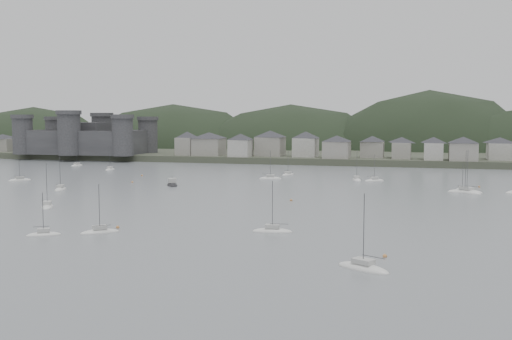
% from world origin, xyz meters
% --- Properties ---
extents(ground, '(900.00, 900.00, 0.00)m').
position_xyz_m(ground, '(0.00, 0.00, 0.00)').
color(ground, slate).
rests_on(ground, ground).
extents(far_shore_land, '(900.00, 250.00, 3.00)m').
position_xyz_m(far_shore_land, '(0.00, 295.00, 1.50)').
color(far_shore_land, '#383D2D').
rests_on(far_shore_land, ground).
extents(forested_ridge, '(851.55, 103.94, 102.57)m').
position_xyz_m(forested_ridge, '(4.83, 269.40, -11.28)').
color(forested_ridge, black).
rests_on(forested_ridge, ground).
extents(castle, '(66.00, 43.00, 20.00)m').
position_xyz_m(castle, '(-120.00, 179.80, 10.96)').
color(castle, '#353437').
rests_on(castle, far_shore_land).
extents(waterfront_town, '(451.48, 28.46, 12.92)m').
position_xyz_m(waterfront_town, '(50.59, 183.34, 8.66)').
color(waterfront_town, gray).
rests_on(waterfront_town, far_shore_land).
extents(sailboat_lead, '(6.35, 5.10, 8.61)m').
position_xyz_m(sailboat_lead, '(-19.17, -3.94, 0.19)').
color(sailboat_lead, white).
rests_on(sailboat_lead, ground).
extents(moored_fleet, '(258.09, 169.10, 13.38)m').
position_xyz_m(moored_fleet, '(-0.31, 56.05, 0.18)').
color(moored_fleet, white).
rests_on(moored_fleet, ground).
extents(motor_launch_far, '(7.02, 9.00, 4.04)m').
position_xyz_m(motor_launch_far, '(-28.93, 78.89, 0.29)').
color(motor_launch_far, black).
rests_on(motor_launch_far, ground).
extents(mooring_buoys, '(165.39, 110.61, 0.70)m').
position_xyz_m(mooring_buoys, '(4.37, 52.14, 0.15)').
color(mooring_buoys, '#D08645').
rests_on(mooring_buoys, ground).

